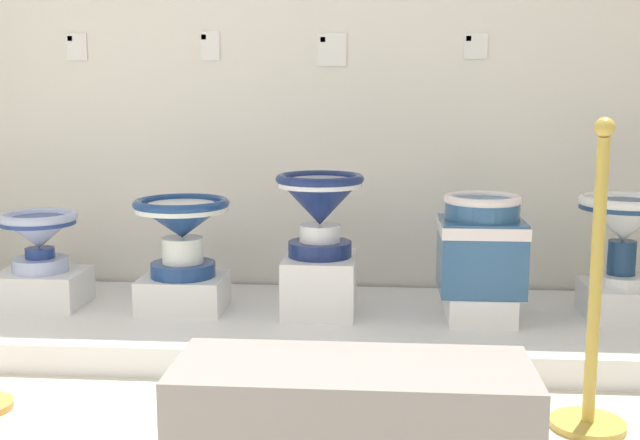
{
  "coord_description": "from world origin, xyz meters",
  "views": [
    {
      "loc": [
        2.26,
        -0.97,
        1.09
      ],
      "look_at": [
        1.99,
        2.38,
        0.54
      ],
      "focal_mm": 44.51,
      "sensor_mm": 36.0,
      "label": 1
    }
  ],
  "objects_px": {
    "antique_toilet_pale_glazed": "(182,224)",
    "antique_toilet_slender_white": "(320,204)",
    "info_placard_fourth": "(476,46)",
    "plinth_block_pale_glazed": "(184,293)",
    "plinth_block_squat_floral": "(479,305)",
    "stanchion_post_near_right": "(593,336)",
    "info_placard_second": "(210,46)",
    "antique_toilet_broad_patterned": "(624,222)",
    "plinth_block_slender_white": "(320,284)",
    "museum_bench": "(352,438)",
    "antique_toilet_squat_floral": "(481,241)",
    "plinth_block_leftmost": "(42,288)",
    "antique_toilet_leftmost": "(39,233)",
    "info_placard_first": "(77,46)",
    "info_placard_third": "(332,49)",
    "plinth_block_broad_patterned": "(619,301)"
  },
  "relations": [
    {
      "from": "info_placard_second",
      "to": "info_placard_fourth",
      "type": "distance_m",
      "value": 1.28
    },
    {
      "from": "antique_toilet_pale_glazed",
      "to": "info_placard_fourth",
      "type": "relative_size",
      "value": 3.55
    },
    {
      "from": "plinth_block_broad_patterned",
      "to": "info_placard_fourth",
      "type": "bearing_deg",
      "value": 142.45
    },
    {
      "from": "antique_toilet_leftmost",
      "to": "plinth_block_slender_white",
      "type": "relative_size",
      "value": 0.91
    },
    {
      "from": "antique_toilet_leftmost",
      "to": "antique_toilet_broad_patterned",
      "type": "xyz_separation_m",
      "value": [
        2.57,
        0.02,
        0.08
      ]
    },
    {
      "from": "plinth_block_squat_floral",
      "to": "antique_toilet_squat_floral",
      "type": "height_order",
      "value": "antique_toilet_squat_floral"
    },
    {
      "from": "info_placard_third",
      "to": "museum_bench",
      "type": "height_order",
      "value": "info_placard_third"
    },
    {
      "from": "antique_toilet_broad_patterned",
      "to": "antique_toilet_leftmost",
      "type": "bearing_deg",
      "value": -179.6
    },
    {
      "from": "plinth_block_pale_glazed",
      "to": "antique_toilet_squat_floral",
      "type": "distance_m",
      "value": 1.33
    },
    {
      "from": "stanchion_post_near_right",
      "to": "antique_toilet_slender_white",
      "type": "bearing_deg",
      "value": 137.0
    },
    {
      "from": "antique_toilet_squat_floral",
      "to": "museum_bench",
      "type": "bearing_deg",
      "value": -109.2
    },
    {
      "from": "antique_toilet_leftmost",
      "to": "plinth_block_pale_glazed",
      "type": "bearing_deg",
      "value": -1.36
    },
    {
      "from": "antique_toilet_squat_floral",
      "to": "stanchion_post_near_right",
      "type": "relative_size",
      "value": 0.41
    },
    {
      "from": "plinth_block_pale_glazed",
      "to": "plinth_block_squat_floral",
      "type": "relative_size",
      "value": 1.04
    },
    {
      "from": "info_placard_first",
      "to": "info_placard_third",
      "type": "xyz_separation_m",
      "value": [
        1.26,
        0.0,
        -0.02
      ]
    },
    {
      "from": "antique_toilet_leftmost",
      "to": "antique_toilet_broad_patterned",
      "type": "distance_m",
      "value": 2.57
    },
    {
      "from": "antique_toilet_pale_glazed",
      "to": "antique_toilet_slender_white",
      "type": "xyz_separation_m",
      "value": [
        0.61,
        0.01,
        0.1
      ]
    },
    {
      "from": "info_placard_second",
      "to": "info_placard_third",
      "type": "bearing_deg",
      "value": 0.0
    },
    {
      "from": "museum_bench",
      "to": "stanchion_post_near_right",
      "type": "bearing_deg",
      "value": 37.39
    },
    {
      "from": "plinth_block_squat_floral",
      "to": "museum_bench",
      "type": "relative_size",
      "value": 0.39
    },
    {
      "from": "plinth_block_broad_patterned",
      "to": "stanchion_post_near_right",
      "type": "xyz_separation_m",
      "value": [
        -0.35,
        -0.91,
        0.12
      ]
    },
    {
      "from": "plinth_block_leftmost",
      "to": "antique_toilet_leftmost",
      "type": "bearing_deg",
      "value": 0.0
    },
    {
      "from": "museum_bench",
      "to": "info_placard_fourth",
      "type": "bearing_deg",
      "value": 75.54
    },
    {
      "from": "antique_toilet_leftmost",
      "to": "museum_bench",
      "type": "distance_m",
      "value": 2.09
    },
    {
      "from": "info_placard_first",
      "to": "stanchion_post_near_right",
      "type": "relative_size",
      "value": 0.13
    },
    {
      "from": "info_placard_second",
      "to": "info_placard_third",
      "type": "relative_size",
      "value": 0.89
    },
    {
      "from": "antique_toilet_squat_floral",
      "to": "antique_toilet_broad_patterned",
      "type": "height_order",
      "value": "antique_toilet_squat_floral"
    },
    {
      "from": "info_placard_first",
      "to": "stanchion_post_near_right",
      "type": "bearing_deg",
      "value": -32.02
    },
    {
      "from": "plinth_block_slender_white",
      "to": "plinth_block_squat_floral",
      "type": "relative_size",
      "value": 1.08
    },
    {
      "from": "plinth_block_slender_white",
      "to": "stanchion_post_near_right",
      "type": "xyz_separation_m",
      "value": [
        0.95,
        -0.88,
        0.07
      ]
    },
    {
      "from": "stanchion_post_near_right",
      "to": "info_placard_second",
      "type": "bearing_deg",
      "value": 138.07
    },
    {
      "from": "stanchion_post_near_right",
      "to": "antique_toilet_leftmost",
      "type": "bearing_deg",
      "value": 158.1
    },
    {
      "from": "stanchion_post_near_right",
      "to": "info_placard_first",
      "type": "bearing_deg",
      "value": 147.98
    },
    {
      "from": "antique_toilet_broad_patterned",
      "to": "info_placard_second",
      "type": "xyz_separation_m",
      "value": [
        -1.87,
        0.46,
        0.77
      ]
    },
    {
      "from": "antique_toilet_pale_glazed",
      "to": "plinth_block_squat_floral",
      "type": "distance_m",
      "value": 1.34
    },
    {
      "from": "plinth_block_leftmost",
      "to": "antique_toilet_squat_floral",
      "type": "height_order",
      "value": "antique_toilet_squat_floral"
    },
    {
      "from": "plinth_block_slender_white",
      "to": "info_placard_fourth",
      "type": "bearing_deg",
      "value": 34.64
    },
    {
      "from": "antique_toilet_pale_glazed",
      "to": "info_placard_second",
      "type": "bearing_deg",
      "value": 85.92
    },
    {
      "from": "info_placard_third",
      "to": "stanchion_post_near_right",
      "type": "relative_size",
      "value": 0.16
    },
    {
      "from": "antique_toilet_slender_white",
      "to": "info_placard_fourth",
      "type": "relative_size",
      "value": 3.21
    },
    {
      "from": "info_placard_first",
      "to": "museum_bench",
      "type": "distance_m",
      "value": 2.66
    },
    {
      "from": "antique_toilet_broad_patterned",
      "to": "plinth_block_slender_white",
      "type": "bearing_deg",
      "value": -178.85
    },
    {
      "from": "plinth_block_broad_patterned",
      "to": "info_placard_fourth",
      "type": "height_order",
      "value": "info_placard_fourth"
    },
    {
      "from": "museum_bench",
      "to": "antique_toilet_squat_floral",
      "type": "bearing_deg",
      "value": 70.8
    },
    {
      "from": "plinth_block_pale_glazed",
      "to": "info_placard_fourth",
      "type": "relative_size",
      "value": 3.1
    },
    {
      "from": "plinth_block_leftmost",
      "to": "info_placard_fourth",
      "type": "height_order",
      "value": "info_placard_fourth"
    },
    {
      "from": "antique_toilet_leftmost",
      "to": "stanchion_post_near_right",
      "type": "relative_size",
      "value": 0.35
    },
    {
      "from": "museum_bench",
      "to": "plinth_block_broad_patterned",
      "type": "bearing_deg",
      "value": 53.51
    },
    {
      "from": "info_placard_second",
      "to": "museum_bench",
      "type": "distance_m",
      "value": 2.36
    },
    {
      "from": "antique_toilet_broad_patterned",
      "to": "antique_toilet_pale_glazed",
      "type": "bearing_deg",
      "value": -178.98
    }
  ]
}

